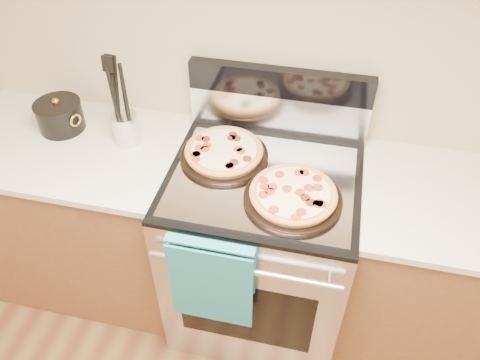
% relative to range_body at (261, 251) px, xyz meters
% --- Properties ---
extents(wall_back, '(4.00, 0.00, 4.00)m').
position_rel_range_body_xyz_m(wall_back, '(0.00, 0.35, 0.90)').
color(wall_back, '#C9B591').
rests_on(wall_back, ground).
extents(range_body, '(0.76, 0.68, 0.90)m').
position_rel_range_body_xyz_m(range_body, '(0.00, 0.00, 0.00)').
color(range_body, '#B7B7BC').
rests_on(range_body, ground).
extents(oven_window, '(0.56, 0.01, 0.40)m').
position_rel_range_body_xyz_m(oven_window, '(0.00, -0.34, 0.00)').
color(oven_window, black).
rests_on(oven_window, range_body).
extents(cooktop, '(0.76, 0.68, 0.02)m').
position_rel_range_body_xyz_m(cooktop, '(0.00, 0.00, 0.46)').
color(cooktop, black).
rests_on(cooktop, range_body).
extents(backsplash_lower, '(0.76, 0.06, 0.18)m').
position_rel_range_body_xyz_m(backsplash_lower, '(0.00, 0.31, 0.56)').
color(backsplash_lower, silver).
rests_on(backsplash_lower, cooktop).
extents(backsplash_upper, '(0.76, 0.06, 0.12)m').
position_rel_range_body_xyz_m(backsplash_upper, '(0.00, 0.31, 0.71)').
color(backsplash_upper, black).
rests_on(backsplash_upper, backsplash_lower).
extents(oven_handle, '(0.70, 0.03, 0.03)m').
position_rel_range_body_xyz_m(oven_handle, '(0.00, -0.38, 0.35)').
color(oven_handle, silver).
rests_on(oven_handle, range_body).
extents(dish_towel, '(0.32, 0.05, 0.42)m').
position_rel_range_body_xyz_m(dish_towel, '(-0.12, -0.38, 0.25)').
color(dish_towel, '#1A5E83').
rests_on(dish_towel, oven_handle).
extents(foil_sheet, '(0.70, 0.55, 0.01)m').
position_rel_range_body_xyz_m(foil_sheet, '(0.00, -0.03, 0.47)').
color(foil_sheet, gray).
rests_on(foil_sheet, cooktop).
extents(cabinet_left, '(1.00, 0.62, 0.88)m').
position_rel_range_body_xyz_m(cabinet_left, '(-0.88, 0.03, -0.01)').
color(cabinet_left, brown).
rests_on(cabinet_left, ground).
extents(countertop_left, '(1.02, 0.64, 0.03)m').
position_rel_range_body_xyz_m(countertop_left, '(-0.88, 0.03, 0.45)').
color(countertop_left, beige).
rests_on(countertop_left, cabinet_left).
extents(cabinet_right, '(1.00, 0.62, 0.88)m').
position_rel_range_body_xyz_m(cabinet_right, '(0.88, 0.03, -0.01)').
color(cabinet_right, brown).
rests_on(cabinet_right, ground).
extents(pepperoni_pizza_back, '(0.43, 0.43, 0.05)m').
position_rel_range_body_xyz_m(pepperoni_pizza_back, '(-0.18, 0.07, 0.50)').
color(pepperoni_pizza_back, '#BE7A3A').
rests_on(pepperoni_pizza_back, foil_sheet).
extents(pepperoni_pizza_front, '(0.45, 0.45, 0.05)m').
position_rel_range_body_xyz_m(pepperoni_pizza_front, '(0.13, -0.11, 0.50)').
color(pepperoni_pizza_front, '#BE7A3A').
rests_on(pepperoni_pizza_front, foil_sheet).
extents(utensil_crock, '(0.12, 0.12, 0.14)m').
position_rel_range_body_xyz_m(utensil_crock, '(-0.61, 0.10, 0.53)').
color(utensil_crock, silver).
rests_on(utensil_crock, countertop_left).
extents(saucepan, '(0.25, 0.25, 0.12)m').
position_rel_range_body_xyz_m(saucepan, '(-0.94, 0.13, 0.52)').
color(saucepan, black).
rests_on(saucepan, countertop_left).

